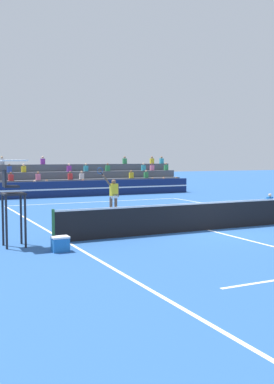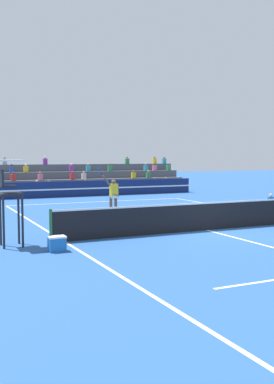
{
  "view_description": "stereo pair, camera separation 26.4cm",
  "coord_description": "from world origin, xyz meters",
  "px_view_note": "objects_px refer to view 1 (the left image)",
  "views": [
    {
      "loc": [
        -9.71,
        -13.95,
        2.75
      ],
      "look_at": [
        -0.49,
        5.15,
        1.1
      ],
      "focal_mm": 42.0,
      "sensor_mm": 36.0,
      "label": 1
    },
    {
      "loc": [
        -9.47,
        -14.06,
        2.75
      ],
      "look_at": [
        -0.49,
        5.15,
        1.1
      ],
      "focal_mm": 42.0,
      "sensor_mm": 36.0,
      "label": 2
    }
  ],
  "objects_px": {
    "umpire_chair": "(12,191)",
    "ball_kid_courtside": "(270,203)",
    "tennis_player": "(113,195)",
    "tennis_ball": "(187,208)",
    "equipment_cooler": "(60,244)"
  },
  "relations": [
    {
      "from": "umpire_chair",
      "to": "ball_kid_courtside",
      "type": "height_order",
      "value": "umpire_chair"
    },
    {
      "from": "ball_kid_courtside",
      "to": "tennis_player",
      "type": "height_order",
      "value": "tennis_player"
    },
    {
      "from": "tennis_ball",
      "to": "equipment_cooler",
      "type": "distance_m",
      "value": 11.79
    },
    {
      "from": "ball_kid_courtside",
      "to": "equipment_cooler",
      "type": "distance_m",
      "value": 14.01
    },
    {
      "from": "umpire_chair",
      "to": "tennis_player",
      "type": "bearing_deg",
      "value": 43.44
    },
    {
      "from": "umpire_chair",
      "to": "equipment_cooler",
      "type": "bearing_deg",
      "value": -50.55
    },
    {
      "from": "tennis_ball",
      "to": "ball_kid_courtside",
      "type": "bearing_deg",
      "value": -28.24
    },
    {
      "from": "equipment_cooler",
      "to": "ball_kid_courtside",
      "type": "bearing_deg",
      "value": 23.09
    },
    {
      "from": "ball_kid_courtside",
      "to": "tennis_ball",
      "type": "height_order",
      "value": "ball_kid_courtside"
    },
    {
      "from": "tennis_player",
      "to": "tennis_ball",
      "type": "xyz_separation_m",
      "value": [
        4.62,
        0.96,
        -0.95
      ]
    },
    {
      "from": "ball_kid_courtside",
      "to": "equipment_cooler",
      "type": "bearing_deg",
      "value": -156.91
    },
    {
      "from": "tennis_ball",
      "to": "equipment_cooler",
      "type": "xyz_separation_m",
      "value": [
        -9.05,
        -7.56,
        0.19
      ]
    },
    {
      "from": "ball_kid_courtside",
      "to": "tennis_player",
      "type": "bearing_deg",
      "value": 172.59
    },
    {
      "from": "tennis_player",
      "to": "equipment_cooler",
      "type": "distance_m",
      "value": 7.98
    },
    {
      "from": "ball_kid_courtside",
      "to": "equipment_cooler",
      "type": "height_order",
      "value": "ball_kid_courtside"
    }
  ]
}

